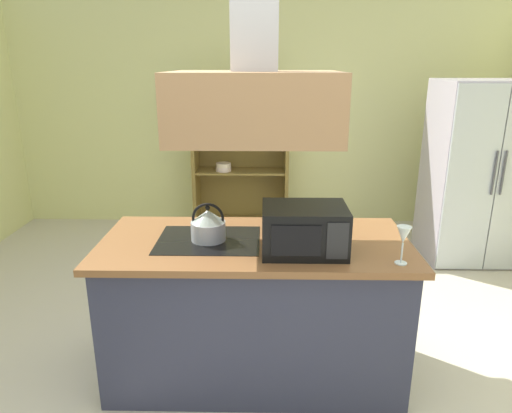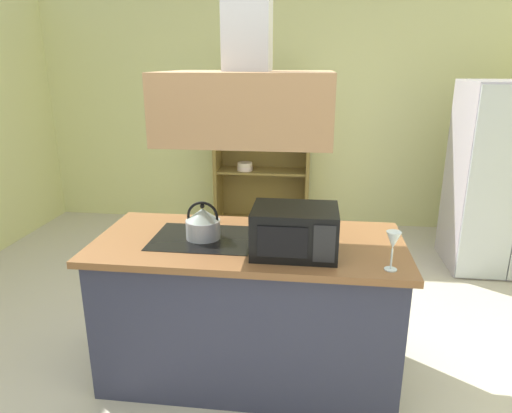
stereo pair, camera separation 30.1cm
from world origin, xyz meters
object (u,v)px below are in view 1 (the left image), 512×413
(wine_glass_on_counter, at_px, (403,236))
(microwave, at_px, (304,229))
(refrigerator, at_px, (478,172))
(dish_cabinet, at_px, (241,165))
(kettle, at_px, (208,225))
(cutting_board, at_px, (305,226))

(wine_glass_on_counter, bearing_deg, microwave, 162.58)
(wine_glass_on_counter, bearing_deg, refrigerator, 58.06)
(dish_cabinet, height_order, kettle, dish_cabinet)
(cutting_board, xyz_separation_m, wine_glass_on_counter, (0.46, -0.55, 0.14))
(kettle, relative_size, cutting_board, 0.67)
(dish_cabinet, relative_size, wine_glass_on_counter, 8.26)
(refrigerator, xyz_separation_m, wine_glass_on_counter, (-1.37, -2.20, 0.18))
(refrigerator, xyz_separation_m, dish_cabinet, (-2.36, 0.90, -0.13))
(dish_cabinet, relative_size, cutting_board, 5.00)
(microwave, bearing_deg, dish_cabinet, 99.68)
(dish_cabinet, distance_m, microwave, 2.99)
(refrigerator, bearing_deg, wine_glass_on_counter, -121.94)
(refrigerator, relative_size, cutting_board, 5.15)
(kettle, bearing_deg, refrigerator, 38.04)
(refrigerator, bearing_deg, microwave, -132.40)
(microwave, height_order, wine_glass_on_counter, microwave)
(dish_cabinet, height_order, microwave, dish_cabinet)
(dish_cabinet, bearing_deg, cutting_board, -78.05)
(cutting_board, bearing_deg, refrigerator, 42.11)
(refrigerator, height_order, dish_cabinet, refrigerator)
(microwave, bearing_deg, cutting_board, 84.42)
(kettle, bearing_deg, dish_cabinet, 89.03)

